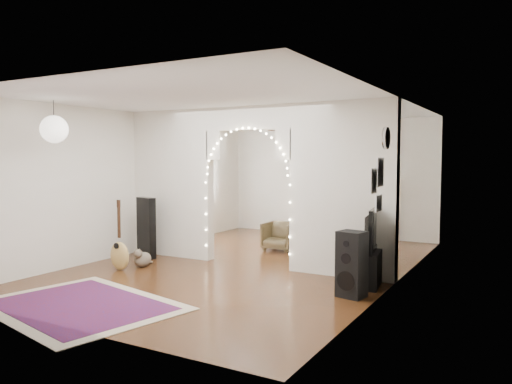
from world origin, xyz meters
The scene contains 25 objects.
floor centered at (0.00, 0.00, 0.00)m, with size 7.50×7.50×0.00m, color black.
ceiling centered at (0.00, 0.00, 2.70)m, with size 5.00×7.50×0.02m, color white.
wall_back centered at (0.00, 3.75, 1.35)m, with size 5.00×0.02×2.70m, color silver.
wall_front centered at (0.00, -3.75, 1.35)m, with size 5.00×0.02×2.70m, color silver.
wall_left centered at (-2.50, 0.00, 1.35)m, with size 0.02×7.50×2.70m, color silver.
wall_right centered at (2.50, 0.00, 1.35)m, with size 0.02×7.50×2.70m, color silver.
divider_wall centered at (0.00, 0.00, 1.42)m, with size 5.00×0.20×2.70m.
fairy_lights centered at (0.00, -0.13, 1.55)m, with size 1.64×0.04×1.60m, color #FFEABF, non-canonical shape.
window centered at (-2.47, 1.80, 1.50)m, with size 0.04×1.20×1.40m, color white.
wall_clock centered at (2.48, -0.60, 2.10)m, with size 0.31×0.31×0.03m, color white.
picture_frames centered at (2.48, -1.00, 1.50)m, with size 0.02×0.50×0.70m, color white, non-canonical shape.
paper_lantern centered at (-1.90, -2.40, 2.25)m, with size 0.40×0.40×0.40m, color white.
ceiling_fan centered at (0.00, 2.00, 2.40)m, with size 1.10×1.10×0.30m, color #AB9739, non-canonical shape.
area_rug centered at (-0.64, -3.10, 0.01)m, with size 2.42×1.81×0.02m, color maroon.
guitar_case centered at (-1.93, -0.43, 0.56)m, with size 0.42×0.14×1.11m, color black.
acoustic_guitar centered at (-1.64, -1.41, 0.43)m, with size 0.40×0.15×0.98m.
tabby_cat centered at (-1.48, -1.06, 0.14)m, with size 0.29×0.53×0.35m.
floor_speaker centered at (2.17, -1.06, 0.44)m, with size 0.39×0.36×0.87m.
media_console centered at (2.13, -0.25, 0.25)m, with size 0.40×1.00×0.50m, color black.
tv centered at (2.13, -0.25, 0.81)m, with size 1.07×0.14×0.62m, color black.
bookcase centered at (0.23, 3.45, 0.72)m, with size 1.40×0.35×1.44m, color beige.
dining_table centered at (0.71, 3.50, 0.68)m, with size 1.33×1.00×0.76m.
flower_vase centered at (0.71, 3.50, 0.85)m, with size 0.18×0.18×0.19m, color silver.
dining_chair_left centered at (-0.13, 1.43, 0.28)m, with size 0.60×0.62×0.56m, color #4D3F26.
dining_chair_right centered at (0.56, 2.10, 0.27)m, with size 0.58×0.60×0.54m, color #4D3F26.
Camera 1 is at (4.24, -7.33, 1.84)m, focal length 35.00 mm.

